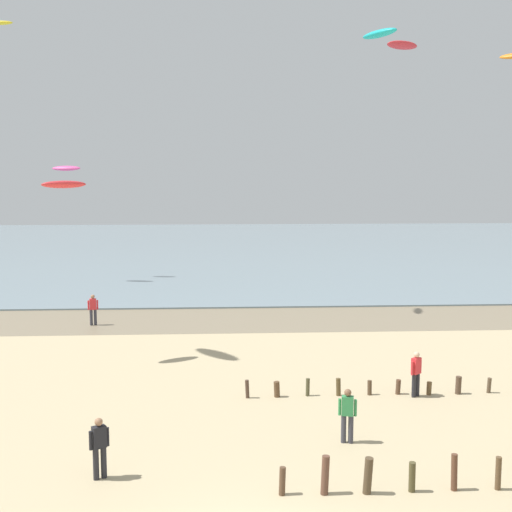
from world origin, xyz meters
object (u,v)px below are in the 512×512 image
person_mid_beach (416,373)px  person_far_down_beach (347,414)px  kite_aloft_8 (402,45)px  kite_aloft_0 (1,23)px  kite_aloft_6 (380,34)px  kite_aloft_1 (64,184)px  person_left_flank (99,446)px  kite_aloft_2 (66,168)px  person_nearest_camera (93,309)px

person_mid_beach → person_far_down_beach: same height
person_far_down_beach → kite_aloft_8: (11.82, 38.42, 18.36)m
kite_aloft_0 → kite_aloft_6: 32.13m
person_far_down_beach → kite_aloft_0: kite_aloft_0 is taller
person_far_down_beach → kite_aloft_0: (-20.48, 33.81, 18.82)m
kite_aloft_1 → kite_aloft_6: 16.63m
person_left_flank → kite_aloft_1: kite_aloft_1 is taller
person_left_flank → kite_aloft_8: (18.99, 40.48, 18.36)m
person_far_down_beach → kite_aloft_2: kite_aloft_2 is taller
person_left_flank → kite_aloft_8: kite_aloft_8 is taller
person_left_flank → kite_aloft_6: size_ratio=0.74×
person_nearest_camera → kite_aloft_8: 36.33m
kite_aloft_1 → kite_aloft_6: (14.50, 3.76, 7.22)m
person_mid_beach → person_left_flank: size_ratio=1.00×
kite_aloft_6 → kite_aloft_8: 26.56m
person_nearest_camera → kite_aloft_0: 27.11m
kite_aloft_2 → person_mid_beach: bearing=-44.5°
kite_aloft_6 → person_left_flank: bearing=-64.0°
kite_aloft_0 → kite_aloft_1: bearing=-60.6°
person_left_flank → kite_aloft_2: kite_aloft_2 is taller
person_nearest_camera → kite_aloft_0: kite_aloft_0 is taller
person_left_flank → kite_aloft_0: size_ratio=0.90×
person_far_down_beach → kite_aloft_6: size_ratio=0.74×
kite_aloft_0 → kite_aloft_2: kite_aloft_0 is taller
person_mid_beach → kite_aloft_8: 39.79m
person_nearest_camera → kite_aloft_8: kite_aloft_8 is taller
person_left_flank → kite_aloft_6: 23.71m
person_left_flank → kite_aloft_0: (-13.30, 35.86, 18.82)m
person_far_down_beach → kite_aloft_1: (-10.59, 9.66, 6.90)m
person_left_flank → kite_aloft_1: 14.02m
person_mid_beach → kite_aloft_1: 16.52m
kite_aloft_6 → person_nearest_camera: bearing=-131.3°
kite_aloft_0 → person_left_flank: bearing=-62.5°
kite_aloft_2 → kite_aloft_6: bearing=-32.1°
person_mid_beach → kite_aloft_1: bearing=158.4°
person_mid_beach → kite_aloft_1: kite_aloft_1 is taller
person_nearest_camera → person_left_flank: bearing=-78.9°
kite_aloft_8 → kite_aloft_6: bearing=-132.2°
kite_aloft_8 → person_far_down_beach: bearing=-131.8°
person_mid_beach → kite_aloft_2: bearing=124.4°
kite_aloft_6 → kite_aloft_2: bearing=-161.6°
kite_aloft_1 → person_mid_beach: bearing=-49.4°
person_far_down_beach → kite_aloft_6: kite_aloft_6 is taller
person_nearest_camera → person_left_flank: same height
kite_aloft_1 → person_far_down_beach: bearing=-70.2°
kite_aloft_0 → kite_aloft_2: bearing=-16.9°
kite_aloft_1 → kite_aloft_2: bearing=74.6°
kite_aloft_8 → person_nearest_camera: bearing=-161.1°
kite_aloft_1 → kite_aloft_2: 22.43m
person_nearest_camera → kite_aloft_2: (-4.53, 14.74, 7.81)m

